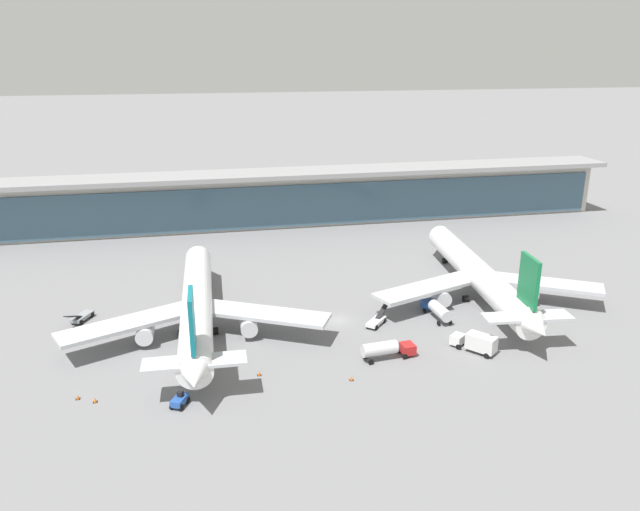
{
  "coord_description": "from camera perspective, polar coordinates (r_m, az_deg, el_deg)",
  "views": [
    {
      "loc": [
        -23.7,
        -97.33,
        45.99
      ],
      "look_at": [
        0.0,
        15.59,
        7.05
      ],
      "focal_mm": 34.51,
      "sensor_mm": 36.0,
      "label": 1
    }
  ],
  "objects": [
    {
      "name": "service_truck_by_tail_blue",
      "position": [
        112.24,
        10.83,
        -4.94
      ],
      "size": [
        2.99,
        8.73,
        2.95
      ],
      "color": "#234C9E",
      "rests_on": "ground"
    },
    {
      "name": "service_truck_mid_apron_blue",
      "position": [
        87.41,
        -12.88,
        -12.95
      ],
      "size": [
        2.82,
        3.32,
        2.05
      ],
      "color": "#234C9E",
      "rests_on": "ground"
    },
    {
      "name": "service_truck_under_wing_red",
      "position": [
        97.12,
        6.14,
        -8.6
      ],
      "size": [
        8.79,
        3.27,
        2.95
      ],
      "color": "#B21E1E",
      "rests_on": "ground"
    },
    {
      "name": "service_truck_near_nose_grey",
      "position": [
        117.51,
        -21.25,
        -5.32
      ],
      "size": [
        4.22,
        6.7,
        2.7
      ],
      "color": "gray",
      "rests_on": "ground"
    },
    {
      "name": "safety_cone_alpha",
      "position": [
        93.29,
        -21.55,
        -12.11
      ],
      "size": [
        0.62,
        0.62,
        0.7
      ],
      "color": "orange",
      "rests_on": "ground"
    },
    {
      "name": "safety_cone_bravo",
      "position": [
        93.58,
        -11.7,
        -11.0
      ],
      "size": [
        0.62,
        0.62,
        0.7
      ],
      "color": "orange",
      "rests_on": "ground"
    },
    {
      "name": "terminal_building",
      "position": [
        167.08,
        -3.4,
        5.43
      ],
      "size": [
        183.6,
        12.8,
        15.2
      ],
      "color": "beige",
      "rests_on": "ground"
    },
    {
      "name": "safety_cone_delta",
      "position": [
        93.13,
        -5.65,
        -10.82
      ],
      "size": [
        0.62,
        0.62,
        0.7
      ],
      "color": "orange",
      "rests_on": "ground"
    },
    {
      "name": "safety_cone_echo",
      "position": [
        91.73,
        -20.13,
        -12.48
      ],
      "size": [
        0.62,
        0.62,
        0.7
      ],
      "color": "orange",
      "rests_on": "ground"
    },
    {
      "name": "safety_cone_charlie",
      "position": [
        91.56,
        2.95,
        -11.3
      ],
      "size": [
        0.62,
        0.62,
        0.7
      ],
      "color": "orange",
      "rests_on": "ground"
    },
    {
      "name": "ground_plane",
      "position": [
        110.22,
        1.67,
        -6.02
      ],
      "size": [
        1200.0,
        1200.0,
        0.0
      ],
      "primitive_type": "plane",
      "color": "slate"
    },
    {
      "name": "airliner_centre_stand",
      "position": [
        121.72,
        14.53,
        -1.74
      ],
      "size": [
        44.13,
        57.64,
        15.34
      ],
      "color": "white",
      "rests_on": "ground"
    },
    {
      "name": "service_truck_at_far_stand_white",
      "position": [
        101.75,
        14.31,
        -7.79
      ],
      "size": [
        6.38,
        7.12,
        3.1
      ],
      "color": "silver",
      "rests_on": "ground"
    },
    {
      "name": "airliner_left_stand",
      "position": [
        105.98,
        -11.35,
        -4.59
      ],
      "size": [
        44.31,
        57.56,
        15.34
      ],
      "color": "white",
      "rests_on": "ground"
    },
    {
      "name": "service_truck_on_taxiway_white",
      "position": [
        108.53,
        5.27,
        -6.04
      ],
      "size": [
        5.59,
        5.93,
        2.7
      ],
      "color": "silver",
      "rests_on": "ground"
    }
  ]
}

